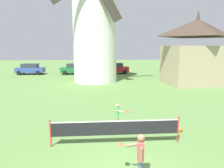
# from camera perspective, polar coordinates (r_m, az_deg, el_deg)

# --- Properties ---
(windmill) EXTENTS (8.57, 5.54, 14.76)m
(windmill) POSITION_cam_1_polar(r_m,az_deg,el_deg) (23.33, -4.92, 18.50)
(windmill) COLOR white
(windmill) RESTS_ON ground_plane
(tennis_net) EXTENTS (5.11, 0.06, 1.10)m
(tennis_net) POSITION_cam_1_polar(r_m,az_deg,el_deg) (8.14, 1.05, -12.32)
(tennis_net) COLOR red
(tennis_net) RESTS_ON ground_plane
(player_near) EXTENTS (0.76, 0.63, 1.41)m
(player_near) POSITION_cam_1_polar(r_m,az_deg,el_deg) (6.16, 7.84, -19.08)
(player_near) COLOR slate
(player_near) RESTS_ON ground_plane
(player_far) EXTENTS (0.68, 0.57, 1.13)m
(player_far) POSITION_cam_1_polar(r_m,az_deg,el_deg) (9.94, 1.68, -8.33)
(player_far) COLOR #9E937F
(player_far) RESTS_ON ground_plane
(stray_ball) EXTENTS (0.24, 0.24, 0.24)m
(stray_ball) POSITION_cam_1_polar(r_m,az_deg,el_deg) (10.00, 18.57, -11.97)
(stray_ball) COLOR orange
(stray_ball) RESTS_ON ground_plane
(parked_car_blue) EXTENTS (3.92, 1.97, 1.56)m
(parked_car_blue) POSITION_cam_1_polar(r_m,az_deg,el_deg) (31.70, -22.02, 3.98)
(parked_car_blue) COLOR #334C99
(parked_car_blue) RESTS_ON ground_plane
(parked_car_green) EXTENTS (4.19, 1.99, 1.56)m
(parked_car_green) POSITION_cam_1_polar(r_m,az_deg,el_deg) (30.05, -10.28, 4.26)
(parked_car_green) COLOR #1E6638
(parked_car_green) RESTS_ON ground_plane
(parked_car_red) EXTENTS (4.11, 2.04, 1.56)m
(parked_car_red) POSITION_cam_1_polar(r_m,az_deg,el_deg) (30.51, 0.90, 4.51)
(parked_car_red) COLOR red
(parked_car_red) RESTS_ON ground_plane
(chapel) EXTENTS (6.75, 5.26, 7.60)m
(chapel) POSITION_cam_1_polar(r_m,az_deg,el_deg) (23.04, 22.49, 8.09)
(chapel) COLOR tan
(chapel) RESTS_ON ground_plane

